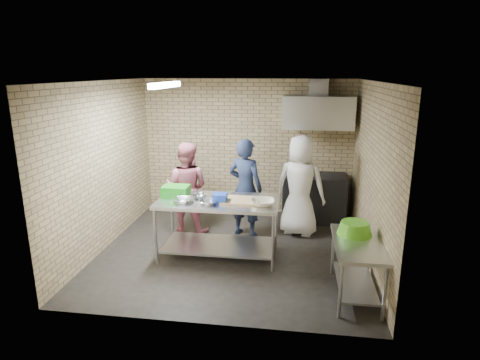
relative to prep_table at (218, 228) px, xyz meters
name	(u,v)px	position (x,y,z in m)	size (l,w,h in m)	color
floor	(232,251)	(0.19, 0.20, -0.46)	(4.20, 4.20, 0.00)	black
ceiling	(231,81)	(0.19, 0.20, 2.24)	(4.20, 4.20, 0.00)	black
back_wall	(247,147)	(0.19, 2.20, 0.89)	(4.20, 0.06, 2.70)	tan
front_wall	(203,215)	(0.19, -1.80, 0.89)	(4.20, 0.06, 2.70)	tan
left_wall	(104,166)	(-1.91, 0.20, 0.89)	(0.06, 4.00, 2.70)	tan
right_wall	(372,175)	(2.29, 0.20, 0.89)	(0.06, 4.00, 2.70)	tan
prep_table	(218,228)	(0.00, 0.00, 0.00)	(1.86, 0.93, 0.93)	silver
side_counter	(356,268)	(1.99, -0.90, -0.09)	(0.60, 1.20, 0.75)	silver
stove	(314,198)	(1.54, 1.85, -0.01)	(1.20, 0.70, 0.90)	black
range_hood	(318,112)	(1.54, 1.90, 1.64)	(1.30, 0.60, 0.60)	silver
hood_duct	(319,87)	(1.54, 2.05, 2.09)	(0.35, 0.30, 0.30)	#A5A8AD
wall_shelf	(333,121)	(1.84, 2.09, 1.46)	(0.80, 0.20, 0.04)	#3F2B19
fluorescent_fixture	(166,85)	(-0.81, 0.20, 2.18)	(0.10, 1.25, 0.08)	white
green_crate	(176,191)	(-0.70, 0.12, 0.55)	(0.41, 0.31, 0.16)	#1B961C
blue_tub	(220,198)	(0.05, -0.10, 0.53)	(0.21, 0.21, 0.13)	#1940BD
cutting_board	(240,200)	(0.35, -0.02, 0.48)	(0.57, 0.43, 0.03)	tan
mixing_bowl_a	(183,200)	(-0.50, -0.20, 0.50)	(0.29, 0.29, 0.07)	silver
mixing_bowl_b	(200,196)	(-0.30, 0.05, 0.50)	(0.22, 0.22, 0.07)	#B1B3B8
mixing_bowl_c	(209,202)	(-0.10, -0.22, 0.50)	(0.27, 0.27, 0.07)	#ACADB2
ceramic_bowl	(263,202)	(0.70, -0.15, 0.51)	(0.36, 0.36, 0.09)	beige
green_basin	(355,228)	(1.97, -0.65, 0.37)	(0.46, 0.46, 0.17)	#59C626
bottle_red	(320,115)	(1.59, 2.09, 1.57)	(0.07, 0.07, 0.18)	#B22619
man_navy	(245,188)	(0.31, 0.91, 0.41)	(0.63, 0.42, 1.74)	#161D37
woman_pink	(187,188)	(-0.75, 0.93, 0.36)	(0.80, 0.62, 1.65)	#C4687A
woman_white	(300,186)	(1.26, 1.10, 0.43)	(0.88, 0.57, 1.79)	white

